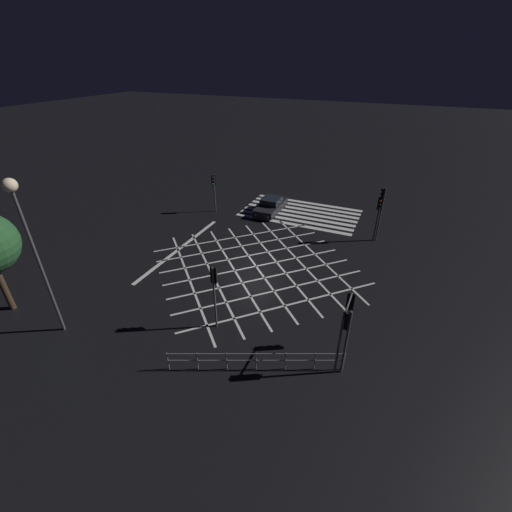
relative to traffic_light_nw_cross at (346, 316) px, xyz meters
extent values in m
plane|color=black|center=(7.16, -5.80, -2.45)|extent=(200.00, 200.00, 0.00)
cube|color=silver|center=(7.16, -13.44, -2.45)|extent=(10.66, 0.50, 0.01)
cube|color=silver|center=(7.16, -14.34, -2.45)|extent=(10.66, 0.50, 0.01)
cube|color=silver|center=(7.16, -15.24, -2.45)|extent=(10.66, 0.50, 0.01)
cube|color=silver|center=(7.16, -16.14, -2.45)|extent=(10.66, 0.50, 0.01)
cube|color=silver|center=(7.16, -17.04, -2.45)|extent=(10.66, 0.50, 0.01)
cube|color=silver|center=(7.16, -17.94, -2.45)|extent=(10.66, 0.50, 0.01)
cube|color=silver|center=(7.16, -18.84, -2.45)|extent=(10.66, 0.50, 0.01)
cube|color=silver|center=(10.51, -9.15, -2.45)|extent=(9.31, 9.31, 0.01)
cube|color=silver|center=(3.81, -9.15, -2.45)|extent=(9.31, 9.31, 0.01)
cube|color=silver|center=(9.39, -8.03, -2.45)|extent=(9.31, 9.31, 0.01)
cube|color=silver|center=(4.93, -8.03, -2.45)|extent=(9.31, 9.31, 0.01)
cube|color=silver|center=(8.28, -6.92, -2.45)|extent=(9.31, 9.31, 0.01)
cube|color=silver|center=(6.04, -6.92, -2.45)|extent=(9.31, 9.31, 0.01)
cube|color=silver|center=(7.16, -5.80, -2.45)|extent=(9.31, 9.31, 0.01)
cube|color=silver|center=(7.16, -5.80, -2.45)|extent=(9.31, 9.31, 0.01)
cube|color=silver|center=(6.04, -4.68, -2.45)|extent=(9.31, 9.31, 0.01)
cube|color=silver|center=(8.28, -4.68, -2.45)|extent=(9.31, 9.31, 0.01)
cube|color=silver|center=(4.93, -3.57, -2.45)|extent=(9.31, 9.31, 0.01)
cube|color=silver|center=(9.39, -3.57, -2.45)|extent=(9.31, 9.31, 0.01)
cube|color=silver|center=(3.81, -2.45, -2.45)|extent=(9.31, 9.31, 0.01)
cube|color=silver|center=(10.51, -2.45, -2.45)|extent=(9.31, 9.31, 0.01)
cube|color=silver|center=(13.58, -5.80, -2.45)|extent=(0.30, 10.66, 0.01)
cylinder|color=#424244|center=(0.00, 1.24, -0.78)|extent=(0.11, 0.11, 3.35)
cylinder|color=#424244|center=(0.00, 0.22, 0.75)|extent=(0.09, 2.05, 0.09)
cube|color=black|center=(0.00, -0.81, 0.30)|extent=(0.28, 0.16, 0.90)
sphere|color=red|center=(0.00, -0.92, 0.60)|extent=(0.18, 0.18, 0.18)
sphere|color=black|center=(0.00, -0.92, 0.30)|extent=(0.18, 0.18, 0.18)
sphere|color=black|center=(0.00, -0.92, 0.00)|extent=(0.18, 0.18, 0.18)
cube|color=black|center=(0.00, -0.72, 0.30)|extent=(0.36, 0.02, 0.98)
cylinder|color=#424244|center=(0.13, -13.22, -0.63)|extent=(0.11, 0.11, 3.64)
cube|color=black|center=(0.13, -13.09, 0.69)|extent=(0.28, 0.16, 0.90)
sphere|color=red|center=(0.13, -12.98, 0.99)|extent=(0.18, 0.18, 0.18)
sphere|color=black|center=(0.13, -12.98, 0.69)|extent=(0.18, 0.18, 0.18)
sphere|color=black|center=(0.13, -12.98, 0.39)|extent=(0.18, 0.18, 0.18)
cube|color=black|center=(0.13, -13.18, 0.69)|extent=(0.36, 0.02, 0.98)
cylinder|color=#424244|center=(6.65, 0.72, -0.54)|extent=(0.11, 0.11, 3.83)
cube|color=black|center=(6.65, 0.58, 0.88)|extent=(0.28, 0.16, 0.90)
sphere|color=red|center=(6.65, 0.47, 1.18)|extent=(0.18, 0.18, 0.18)
sphere|color=black|center=(6.65, 0.47, 0.88)|extent=(0.18, 0.18, 0.18)
sphere|color=black|center=(6.65, 0.47, 0.58)|extent=(0.18, 0.18, 0.18)
cube|color=black|center=(6.65, 0.67, 0.88)|extent=(0.36, 0.02, 0.98)
cylinder|color=#424244|center=(14.64, -13.22, -0.67)|extent=(0.11, 0.11, 3.57)
cube|color=black|center=(14.64, -13.08, 0.62)|extent=(0.28, 0.16, 0.90)
sphere|color=black|center=(14.64, -12.97, 0.92)|extent=(0.18, 0.18, 0.18)
sphere|color=black|center=(14.64, -12.97, 0.62)|extent=(0.18, 0.18, 0.18)
sphere|color=green|center=(14.64, -12.97, 0.32)|extent=(0.18, 0.18, 0.18)
cube|color=black|center=(14.64, -13.17, 0.62)|extent=(0.36, 0.02, 0.98)
cylinder|color=#424244|center=(-0.06, -13.27, -0.26)|extent=(0.11, 0.11, 4.38)
cube|color=black|center=(0.07, -13.27, 1.43)|extent=(0.16, 0.28, 0.90)
sphere|color=black|center=(0.19, -13.27, 1.73)|extent=(0.18, 0.18, 0.18)
sphere|color=black|center=(0.19, -13.27, 1.43)|extent=(0.18, 0.18, 0.18)
sphere|color=green|center=(0.19, -13.27, 1.13)|extent=(0.18, 0.18, 0.18)
cube|color=black|center=(-0.02, -13.27, 1.43)|extent=(0.02, 0.36, 0.98)
cylinder|color=#424244|center=(-0.27, 1.09, -0.64)|extent=(0.11, 0.11, 3.63)
cube|color=black|center=(-0.14, 1.09, 0.68)|extent=(0.16, 0.28, 0.90)
sphere|color=black|center=(-0.03, 1.09, 0.98)|extent=(0.18, 0.18, 0.18)
sphere|color=black|center=(-0.03, 1.09, 0.68)|extent=(0.18, 0.18, 0.18)
sphere|color=green|center=(-0.03, 1.09, 0.38)|extent=(0.18, 0.18, 0.18)
cube|color=black|center=(-0.23, 1.09, 0.68)|extent=(0.02, 0.36, 0.98)
cylinder|color=#424244|center=(14.12, 4.31, 1.52)|extent=(0.14, 0.14, 7.95)
sphere|color=#F9E0B2|center=(14.12, 4.31, 5.69)|extent=(0.62, 0.62, 0.62)
cylinder|color=#38281C|center=(18.40, 4.24, -0.92)|extent=(0.34, 0.34, 3.06)
cube|color=black|center=(9.82, -15.28, -1.97)|extent=(1.87, 4.44, 0.60)
cube|color=black|center=(9.82, -15.40, -1.39)|extent=(1.65, 1.87, 0.55)
sphere|color=white|center=(9.24, -13.11, -2.02)|extent=(0.16, 0.16, 0.16)
sphere|color=white|center=(10.41, -13.11, -2.02)|extent=(0.16, 0.16, 0.16)
cylinder|color=black|center=(9.01, -13.91, -2.15)|extent=(0.20, 0.60, 0.60)
cylinder|color=black|center=(10.64, -13.91, -2.15)|extent=(0.20, 0.60, 0.60)
cylinder|color=black|center=(9.01, -16.66, -2.15)|extent=(0.20, 0.60, 0.60)
cylinder|color=black|center=(10.64, -16.66, -2.15)|extent=(0.20, 0.60, 0.60)
cylinder|color=gray|center=(7.23, 4.25, -1.93)|extent=(0.05, 0.05, 1.05)
cylinder|color=gray|center=(5.98, 3.69, -1.93)|extent=(0.05, 0.05, 1.05)
cylinder|color=gray|center=(4.72, 3.13, -1.93)|extent=(0.05, 0.05, 1.05)
cylinder|color=gray|center=(3.46, 2.58, -1.93)|extent=(0.05, 0.05, 1.05)
cylinder|color=gray|center=(2.20, 2.02, -1.93)|extent=(0.05, 0.05, 1.05)
cylinder|color=gray|center=(0.94, 1.46, -1.93)|extent=(0.05, 0.05, 1.05)
cylinder|color=gray|center=(-0.32, 0.91, -1.93)|extent=(0.05, 0.05, 1.05)
cylinder|color=gray|center=(3.46, 2.58, -1.44)|extent=(7.57, 3.38, 0.04)
cylinder|color=gray|center=(3.46, 2.58, -1.88)|extent=(7.57, 3.38, 0.04)
camera|label=1|loc=(-1.10, 12.89, 10.47)|focal=24.00mm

